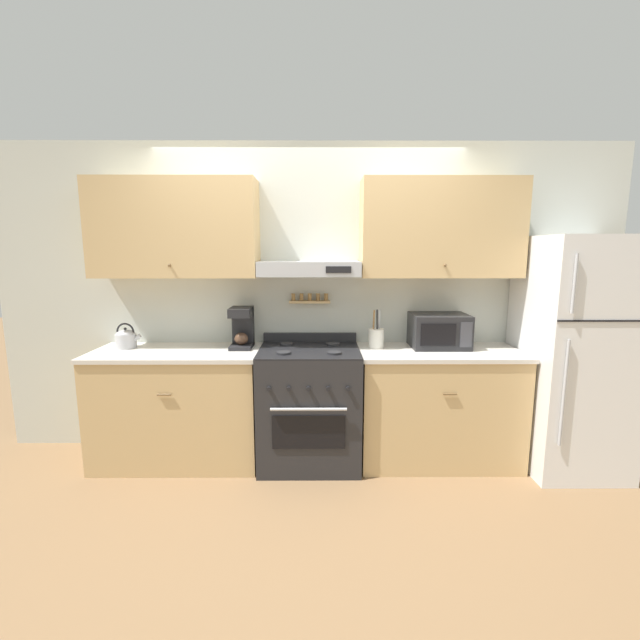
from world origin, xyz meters
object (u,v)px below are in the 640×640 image
(tea_kettle, at_px, (126,338))
(utensil_crock, at_px, (376,338))
(coffee_maker, at_px, (242,327))
(microwave, at_px, (439,331))
(stove_range, at_px, (309,405))
(refrigerator, at_px, (572,354))

(tea_kettle, xyz_separation_m, utensil_crock, (2.01, 0.00, 0.00))
(coffee_maker, height_order, microwave, coffee_maker)
(stove_range, bearing_deg, refrigerator, -1.67)
(utensil_crock, bearing_deg, coffee_maker, 178.16)
(stove_range, distance_m, utensil_crock, 0.76)
(refrigerator, bearing_deg, coffee_maker, 175.39)
(stove_range, xyz_separation_m, utensil_crock, (0.54, 0.11, 0.53))
(stove_range, relative_size, tea_kettle, 4.89)
(utensil_crock, bearing_deg, refrigerator, -6.61)
(refrigerator, bearing_deg, utensil_crock, 173.39)
(utensil_crock, bearing_deg, microwave, 2.00)
(stove_range, height_order, tea_kettle, tea_kettle)
(coffee_maker, relative_size, utensil_crock, 1.06)
(stove_range, relative_size, utensil_crock, 3.24)
(coffee_maker, bearing_deg, utensil_crock, -1.84)
(refrigerator, height_order, coffee_maker, refrigerator)
(tea_kettle, bearing_deg, utensil_crock, 0.00)
(coffee_maker, distance_m, utensil_crock, 1.08)
(utensil_crock, bearing_deg, stove_range, -168.08)
(microwave, bearing_deg, tea_kettle, -179.59)
(refrigerator, bearing_deg, tea_kettle, 177.18)
(refrigerator, distance_m, coffee_maker, 2.58)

